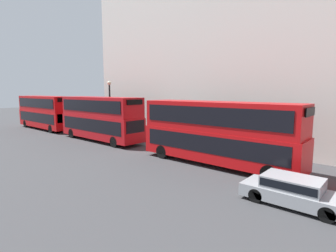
{
  "coord_description": "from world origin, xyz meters",
  "views": [
    {
      "loc": [
        -13.8,
        11.33,
        5.03
      ],
      "look_at": [
        0.48,
        23.79,
        2.51
      ],
      "focal_mm": 28.0,
      "sensor_mm": 36.0,
      "label": 1
    }
  ],
  "objects": [
    {
      "name": "bus_third_in_queue",
      "position": [
        1.6,
        33.91,
        2.45
      ],
      "size": [
        2.59,
        10.65,
        4.45
      ],
      "color": "#A80F14",
      "rests_on": "ground"
    },
    {
      "name": "car_hatchback",
      "position": [
        -1.8,
        14.43,
        0.69
      ],
      "size": [
        1.78,
        4.43,
        1.29
      ],
      "color": "gray",
      "rests_on": "ground"
    },
    {
      "name": "bus_second_in_queue",
      "position": [
        1.6,
        20.34,
        2.39
      ],
      "size": [
        2.59,
        11.26,
        4.33
      ],
      "color": "#B20C0F",
      "rests_on": "ground"
    },
    {
      "name": "bus_trailing",
      "position": [
        1.6,
        46.39,
        2.42
      ],
      "size": [
        2.59,
        10.94,
        4.39
      ],
      "color": "#B20C0F",
      "rests_on": "ground"
    },
    {
      "name": "street_lamp",
      "position": [
        3.78,
        35.19,
        3.82
      ],
      "size": [
        0.44,
        0.44,
        6.14
      ],
      "color": "black",
      "rests_on": "ground"
    }
  ]
}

